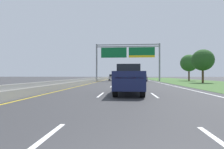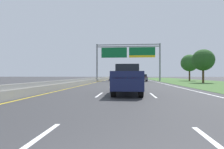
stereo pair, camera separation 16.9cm
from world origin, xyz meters
name	(u,v)px [view 1 (the left image)]	position (x,y,z in m)	size (l,w,h in m)	color
ground_plane	(126,82)	(0.00, 35.00, 0.00)	(220.00, 220.00, 0.00)	#333335
lane_striping	(126,82)	(0.00, 34.54, 0.00)	(11.96, 106.00, 0.01)	white
grass_verge_right	(196,82)	(13.95, 35.00, 0.01)	(14.00, 110.00, 0.02)	#3D602D
median_barrier_concrete	(95,80)	(-6.60, 35.00, 0.35)	(0.60, 110.00, 0.85)	gray
overhead_sign_gantry	(128,54)	(0.30, 40.00, 6.26)	(15.06, 0.42, 8.75)	gray
pickup_truck_navy	(128,79)	(0.09, 11.22, 1.07)	(2.03, 5.41, 2.20)	#161E47
car_silver_left_lane_sedan	(113,77)	(-3.54, 44.22, 0.82)	(1.90, 4.43, 1.57)	#B2B5BA
car_grey_right_lane_sedan	(143,78)	(3.66, 38.93, 0.82)	(1.93, 4.45, 1.57)	slate
car_black_right_lane_sedan	(138,77)	(3.92, 56.66, 0.82)	(1.93, 4.44, 1.57)	black
roadside_tree_mid	(203,60)	(13.48, 30.86, 4.03)	(3.78, 3.78, 5.94)	#4C3823
roadside_tree_far	(189,63)	(15.03, 42.36, 4.29)	(4.04, 4.04, 6.32)	#4C3823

